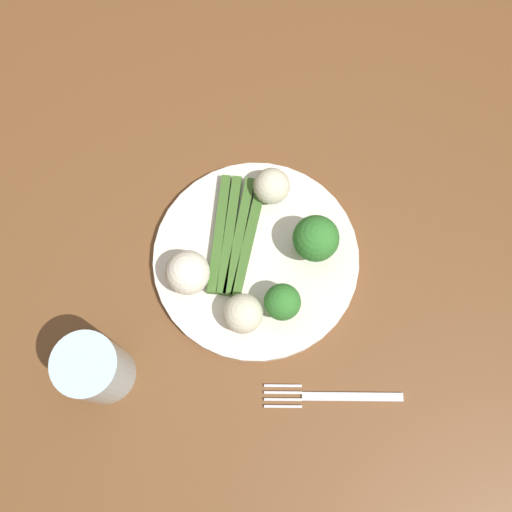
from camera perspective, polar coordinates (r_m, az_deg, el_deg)
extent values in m
cube|color=gray|center=(1.52, -0.23, -5.68)|extent=(6.00, 6.00, 0.02)
cube|color=brown|center=(0.82, -0.43, 3.88)|extent=(1.29, 1.07, 0.04)
cylinder|color=#9E754C|center=(1.49, 19.97, 9.20)|extent=(0.04, 0.04, 0.45)
cylinder|color=silver|center=(0.77, 0.00, -0.26)|extent=(0.26, 0.26, 0.01)
cube|color=#3D6626|center=(0.76, -0.64, 1.68)|extent=(0.14, 0.08, 0.01)
cube|color=#3D6626|center=(0.76, -1.56, 1.90)|extent=(0.14, 0.08, 0.01)
cube|color=#3D6626|center=(0.77, -2.49, 2.03)|extent=(0.15, 0.07, 0.01)
cube|color=#3D6626|center=(0.77, -3.43, 2.11)|extent=(0.15, 0.07, 0.01)
cylinder|color=#609E3D|center=(0.74, 2.18, -4.74)|extent=(0.02, 0.02, 0.02)
sphere|color=#337A2D|center=(0.72, 2.25, -4.35)|extent=(0.04, 0.04, 0.04)
cylinder|color=#609E3D|center=(0.76, 5.37, 0.92)|extent=(0.02, 0.02, 0.02)
sphere|color=#337A2D|center=(0.73, 5.59, 1.64)|extent=(0.06, 0.06, 0.06)
sphere|color=white|center=(0.73, -6.38, -1.54)|extent=(0.05, 0.05, 0.05)
sphere|color=beige|center=(0.77, 1.45, 6.51)|extent=(0.05, 0.05, 0.05)
sphere|color=beige|center=(0.72, -1.23, -5.37)|extent=(0.05, 0.05, 0.05)
cube|color=silver|center=(0.75, 8.95, -12.79)|extent=(0.04, 0.12, 0.00)
cube|color=silver|center=(0.75, 2.51, -11.96)|extent=(0.02, 0.04, 0.00)
cube|color=silver|center=(0.75, 2.52, -12.57)|extent=(0.02, 0.04, 0.00)
cube|color=silver|center=(0.75, 2.52, -13.18)|extent=(0.02, 0.04, 0.00)
cube|color=silver|center=(0.75, 2.52, -13.80)|extent=(0.02, 0.04, 0.00)
cylinder|color=silver|center=(0.72, -14.69, -10.13)|extent=(0.07, 0.07, 0.11)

